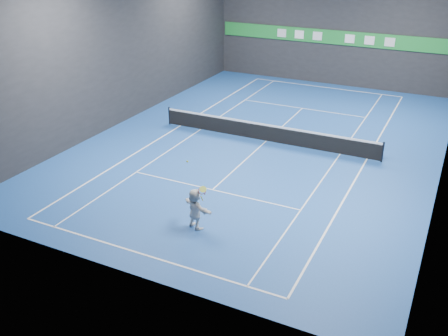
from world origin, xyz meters
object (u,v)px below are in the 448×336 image
at_px(player, 195,209).
at_px(tennis_ball, 187,161).
at_px(tennis_net, 266,132).
at_px(tennis_racket, 202,192).

bearing_deg(player, tennis_ball, -0.39).
relative_size(tennis_net, tennis_racket, 19.68).
distance_m(player, tennis_racket, 0.84).
distance_m(tennis_net, tennis_racket, 9.56).
height_order(player, tennis_ball, tennis_ball).
bearing_deg(tennis_ball, player, -24.04).
xyz_separation_m(tennis_ball, tennis_net, (-0.48, 9.31, -2.13)).
bearing_deg(tennis_racket, tennis_ball, 169.63).
bearing_deg(player, tennis_net, -61.13).
height_order(tennis_net, tennis_racket, tennis_racket).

